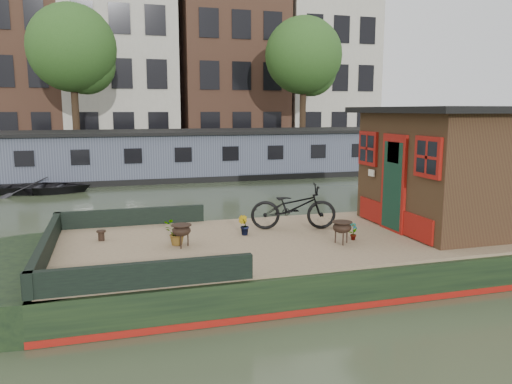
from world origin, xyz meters
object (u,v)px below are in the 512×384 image
object	(u,v)px
brazier_rear	(182,236)
cabin	(471,166)
brazier_front	(342,233)
bicycle	(293,207)
potted_plant_a	(353,231)
dinghy	(43,183)

from	to	relation	value
brazier_rear	cabin	bearing A→B (deg)	0.31
cabin	brazier_front	bearing A→B (deg)	-168.87
bicycle	cabin	bearing A→B (deg)	-87.29
potted_plant_a	dinghy	size ratio (longest dim) A/B	0.10
potted_plant_a	brazier_rear	xyz separation A→B (m)	(-3.09, 0.41, 0.03)
bicycle	brazier_front	xyz separation A→B (m)	(0.44, -1.30, -0.24)
brazier_front	brazier_rear	xyz separation A→B (m)	(-2.77, 0.59, -0.00)
cabin	potted_plant_a	bearing A→B (deg)	-171.17
brazier_front	dinghy	xyz separation A→B (m)	(-6.32, 11.74, -0.51)
brazier_rear	dinghy	world-z (taller)	brazier_rear
cabin	potted_plant_a	size ratio (longest dim) A/B	11.54
cabin	bicycle	world-z (taller)	cabin
bicycle	brazier_rear	size ratio (longest dim) A/B	4.25
brazier_front	brazier_rear	bearing A→B (deg)	168.03
cabin	potted_plant_a	xyz separation A→B (m)	(-2.83, -0.44, -1.05)
brazier_front	dinghy	bearing A→B (deg)	118.32
brazier_rear	bicycle	bearing A→B (deg)	16.99
brazier_front	potted_plant_a	bearing A→B (deg)	29.54
potted_plant_a	brazier_front	size ratio (longest dim) A/B	0.85
bicycle	potted_plant_a	world-z (taller)	bicycle
potted_plant_a	brazier_front	distance (m)	0.37
bicycle	brazier_rear	world-z (taller)	bicycle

